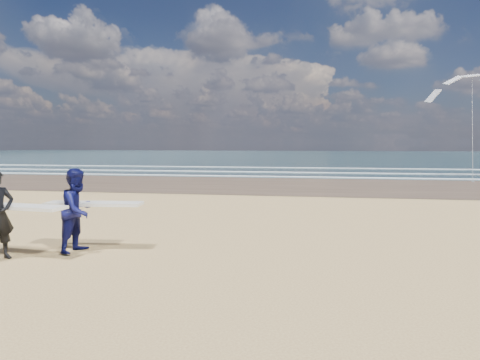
# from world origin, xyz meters

# --- Properties ---
(ocean) EXTENTS (220.00, 100.00, 0.02)m
(ocean) POSITION_xyz_m (20.00, 72.00, 0.01)
(ocean) COLOR #193037
(ocean) RESTS_ON ground
(surfer_near) EXTENTS (2.24, 1.13, 1.90)m
(surfer_near) POSITION_xyz_m (-1.43, 0.40, 0.96)
(surfer_near) COLOR black
(surfer_near) RESTS_ON ground
(surfer_far) EXTENTS (2.24, 1.23, 1.88)m
(surfer_far) POSITION_xyz_m (-0.16, 1.30, 0.94)
(surfer_far) COLOR #0C0D43
(surfer_far) RESTS_ON ground
(kite_1) EXTENTS (5.68, 4.72, 8.24)m
(kite_1) POSITION_xyz_m (15.49, 23.81, 4.56)
(kite_1) COLOR slate
(kite_1) RESTS_ON ground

